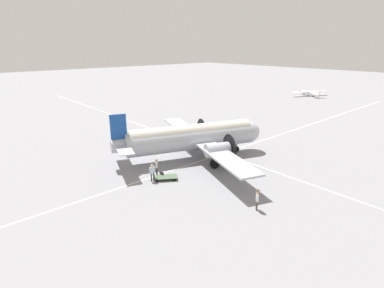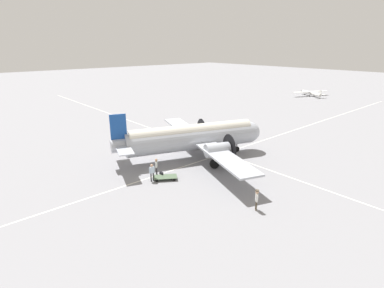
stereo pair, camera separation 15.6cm
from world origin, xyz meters
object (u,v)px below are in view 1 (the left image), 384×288
(passenger_boarding, at_px, (157,165))
(suitcase_near_door, at_px, (162,175))
(ramp_agent, at_px, (152,171))
(airliner_main, at_px, (196,137))
(crew_foreground, at_px, (257,197))
(light_aircraft_distant, at_px, (310,93))
(baggage_cart, at_px, (165,177))

(passenger_boarding, xyz_separation_m, suitcase_near_door, (0.85, -0.00, -0.80))
(ramp_agent, bearing_deg, passenger_boarding, 43.04)
(airliner_main, relative_size, crew_foreground, 12.45)
(airliner_main, relative_size, ramp_agent, 12.41)
(airliner_main, bearing_deg, light_aircraft_distant, 34.73)
(ramp_agent, bearing_deg, airliner_main, 19.04)
(airliner_main, bearing_deg, ramp_agent, -144.74)
(ramp_agent, bearing_deg, suitcase_near_door, 10.75)
(baggage_cart, bearing_deg, passenger_boarding, 121.18)
(crew_foreground, relative_size, passenger_boarding, 1.02)
(airliner_main, xyz_separation_m, baggage_cart, (2.65, -6.48, -2.32))
(airliner_main, xyz_separation_m, light_aircraft_distant, (-14.13, 53.85, -1.76))
(airliner_main, height_order, light_aircraft_distant, airliner_main)
(passenger_boarding, distance_m, light_aircraft_distant, 62.16)
(airliner_main, bearing_deg, passenger_boarding, -150.41)
(crew_foreground, relative_size, light_aircraft_distant, 0.18)
(passenger_boarding, xyz_separation_m, baggage_cart, (1.57, -0.06, -0.81))
(crew_foreground, height_order, suitcase_near_door, crew_foreground)
(suitcase_near_door, bearing_deg, light_aircraft_distant, 104.92)
(airliner_main, distance_m, suitcase_near_door, 7.10)
(ramp_agent, xyz_separation_m, suitcase_near_door, (-0.15, 1.22, -0.82))
(crew_foreground, bearing_deg, light_aircraft_distant, 162.25)
(airliner_main, xyz_separation_m, passenger_boarding, (1.08, -6.42, -1.51))
(crew_foreground, bearing_deg, suitcase_near_door, -120.93)
(crew_foreground, xyz_separation_m, light_aircraft_distant, (-26.45, 58.20, -0.29))
(suitcase_near_door, distance_m, baggage_cart, 0.72)
(crew_foreground, bearing_deg, passenger_boarding, -121.77)
(passenger_boarding, relative_size, baggage_cart, 0.68)
(ramp_agent, height_order, light_aircraft_distant, light_aircraft_distant)
(crew_foreground, relative_size, ramp_agent, 1.00)
(passenger_boarding, bearing_deg, crew_foreground, -129.85)
(ramp_agent, distance_m, baggage_cart, 1.54)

